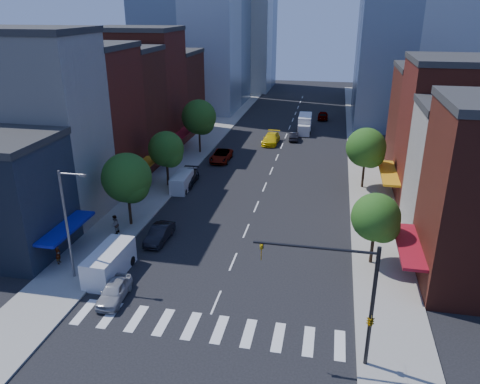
% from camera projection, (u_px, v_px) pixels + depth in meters
% --- Properties ---
extents(ground, '(220.00, 220.00, 0.00)m').
position_uv_depth(ground, '(216.00, 302.00, 34.57)').
color(ground, black).
rests_on(ground, ground).
extents(sidewalk_left, '(5.00, 120.00, 0.15)m').
position_uv_depth(sidewalk_left, '(201.00, 145.00, 73.22)').
color(sidewalk_left, gray).
rests_on(sidewalk_left, ground).
extents(sidewalk_right, '(5.00, 120.00, 0.15)m').
position_uv_depth(sidewalk_right, '(365.00, 154.00, 68.64)').
color(sidewalk_right, gray).
rests_on(sidewalk_right, ground).
extents(crosswalk, '(19.00, 3.00, 0.01)m').
position_uv_depth(crosswalk, '(205.00, 328.00, 31.84)').
color(crosswalk, silver).
rests_on(crosswalk, ground).
extents(bldg_left_1, '(12.00, 8.00, 18.00)m').
position_uv_depth(bldg_left_1, '(37.00, 130.00, 45.98)').
color(bldg_left_1, beige).
rests_on(bldg_left_1, ground).
extents(bldg_left_2, '(12.00, 9.00, 16.00)m').
position_uv_depth(bldg_left_2, '(82.00, 120.00, 54.08)').
color(bldg_left_2, maroon).
rests_on(bldg_left_2, ground).
extents(bldg_left_3, '(12.00, 8.00, 15.00)m').
position_uv_depth(bldg_left_3, '(115.00, 110.00, 62.00)').
color(bldg_left_3, '#531D14').
rests_on(bldg_left_3, ground).
extents(bldg_left_4, '(12.00, 9.00, 17.00)m').
position_uv_depth(bldg_left_4, '(139.00, 91.00, 69.36)').
color(bldg_left_4, maroon).
rests_on(bldg_left_4, ground).
extents(bldg_left_5, '(12.00, 10.00, 13.00)m').
position_uv_depth(bldg_left_5, '(162.00, 94.00, 78.75)').
color(bldg_left_5, '#531D14').
rests_on(bldg_left_5, ground).
extents(bldg_right_2, '(12.00, 10.00, 15.00)m').
position_uv_depth(bldg_right_2, '(461.00, 136.00, 49.76)').
color(bldg_right_2, maroon).
rests_on(bldg_right_2, ground).
extents(bldg_right_3, '(12.00, 10.00, 13.00)m').
position_uv_depth(bldg_right_3, '(441.00, 123.00, 59.23)').
color(bldg_right_3, '#531D14').
rests_on(bldg_right_3, ground).
extents(traffic_signal, '(7.24, 2.24, 8.00)m').
position_uv_depth(traffic_signal, '(362.00, 307.00, 27.10)').
color(traffic_signal, black).
rests_on(traffic_signal, sidewalk_right).
extents(streetlight, '(2.25, 0.25, 9.00)m').
position_uv_depth(streetlight, '(68.00, 219.00, 35.67)').
color(streetlight, slate).
rests_on(streetlight, sidewalk_left).
extents(tree_left_near, '(4.80, 4.80, 7.30)m').
position_uv_depth(tree_left_near, '(128.00, 180.00, 44.77)').
color(tree_left_near, black).
rests_on(tree_left_near, sidewalk_left).
extents(tree_left_mid, '(4.20, 4.20, 6.65)m').
position_uv_depth(tree_left_mid, '(167.00, 151.00, 54.90)').
color(tree_left_mid, black).
rests_on(tree_left_mid, sidewalk_left).
extents(tree_left_far, '(5.00, 5.00, 7.75)m').
position_uv_depth(tree_left_far, '(200.00, 118.00, 67.39)').
color(tree_left_far, black).
rests_on(tree_left_far, sidewalk_left).
extents(tree_right_near, '(4.00, 4.00, 6.20)m').
position_uv_depth(tree_right_near, '(377.00, 219.00, 38.08)').
color(tree_right_near, black).
rests_on(tree_right_near, sidewalk_right).
extents(tree_right_far, '(4.60, 4.60, 7.20)m').
position_uv_depth(tree_right_far, '(367.00, 149.00, 54.20)').
color(tree_right_far, black).
rests_on(tree_right_far, sidewalk_right).
extents(parked_car_front, '(1.99, 4.30, 1.43)m').
position_uv_depth(parked_car_front, '(114.00, 291.00, 34.67)').
color(parked_car_front, '#9D9DA1').
rests_on(parked_car_front, ground).
extents(parked_car_second, '(1.68, 4.50, 1.47)m').
position_uv_depth(parked_car_second, '(159.00, 234.00, 43.29)').
color(parked_car_second, black).
rests_on(parked_car_second, ground).
extents(parked_car_third, '(2.60, 5.50, 1.52)m').
position_uv_depth(parked_car_third, '(221.00, 156.00, 65.55)').
color(parked_car_third, '#999999').
rests_on(parked_car_third, ground).
extents(parked_car_rear, '(2.37, 5.45, 1.56)m').
position_uv_depth(parked_car_rear, '(187.00, 178.00, 57.05)').
color(parked_car_rear, black).
rests_on(parked_car_rear, ground).
extents(cargo_van_near, '(2.32, 5.50, 2.33)m').
position_uv_depth(cargo_van_near, '(109.00, 264.00, 37.48)').
color(cargo_van_near, silver).
rests_on(cargo_van_near, ground).
extents(cargo_van_far, '(2.01, 4.60, 1.93)m').
position_uv_depth(cargo_van_far, '(182.00, 182.00, 55.17)').
color(cargo_van_far, silver).
rests_on(cargo_van_far, ground).
extents(taxi, '(2.52, 5.74, 1.64)m').
position_uv_depth(taxi, '(271.00, 139.00, 73.68)').
color(taxi, yellow).
rests_on(taxi, ground).
extents(traffic_car_oncoming, '(1.61, 4.10, 1.33)m').
position_uv_depth(traffic_car_oncoming, '(294.00, 136.00, 75.68)').
color(traffic_car_oncoming, black).
rests_on(traffic_car_oncoming, ground).
extents(traffic_car_far, '(1.96, 4.70, 1.59)m').
position_uv_depth(traffic_car_far, '(323.00, 115.00, 89.34)').
color(traffic_car_far, '#999999').
rests_on(traffic_car_far, ground).
extents(box_truck, '(2.35, 7.12, 2.84)m').
position_uv_depth(box_truck, '(305.00, 124.00, 80.31)').
color(box_truck, silver).
rests_on(box_truck, ground).
extents(pedestrian_near, '(0.53, 0.70, 1.72)m').
position_uv_depth(pedestrian_near, '(58.00, 254.00, 39.20)').
color(pedestrian_near, '#999999').
rests_on(pedestrian_near, sidewalk_left).
extents(pedestrian_far, '(0.75, 0.95, 1.89)m').
position_uv_depth(pedestrian_far, '(115.00, 225.00, 44.26)').
color(pedestrian_far, '#999999').
rests_on(pedestrian_far, sidewalk_left).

